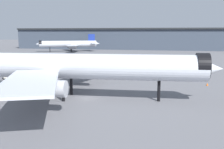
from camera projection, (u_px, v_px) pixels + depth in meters
ground at (87, 99)px, 55.72m from camera, size 900.00×900.00×0.00m
airliner_near_gate at (77, 67)px, 55.00m from camera, size 57.26×52.33×15.03m
airliner_far_taxiway at (69, 44)px, 192.18m from camera, size 44.11×39.38×12.48m
terminal_building at (141, 38)px, 221.07m from camera, size 204.85×52.89×27.83m
baggage_cart_trailing at (6, 76)px, 78.71m from camera, size 2.79×2.88×1.82m
traffic_cone_near_nose at (207, 84)px, 69.30m from camera, size 0.54×0.54×0.67m
traffic_cone_wingtip at (27, 76)px, 81.80m from camera, size 0.61×0.61×0.76m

